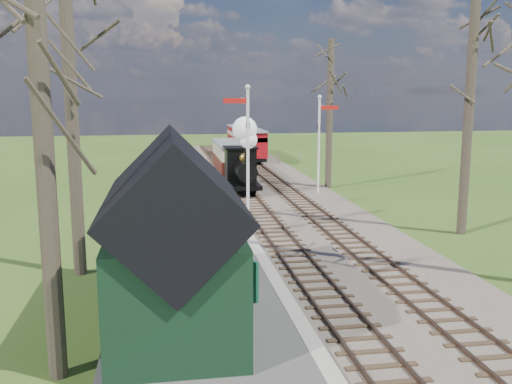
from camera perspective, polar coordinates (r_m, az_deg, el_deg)
distant_hills at (r=77.51m, az=-4.48°, el=-6.56°), size 114.40×48.00×22.02m
ballast_bed at (r=32.73m, az=1.13°, el=-0.28°), size 8.00×60.00×0.10m
track_near at (r=32.51m, az=-1.13°, el=-0.26°), size 1.60×60.00×0.15m
track_far at (r=32.97m, az=3.35°, el=-0.13°), size 1.60×60.00×0.15m
platform at (r=24.40m, az=-6.65°, el=-3.82°), size 5.00×44.00×0.20m
coping_strip at (r=24.60m, az=-1.28°, el=-3.63°), size 0.40×44.00×0.21m
station_shed at (r=14.15m, az=-8.20°, el=-5.02°), size 3.25×6.30×4.78m
semaphore_near at (r=26.04m, az=-0.98°, el=4.99°), size 1.22×0.24×6.22m
semaphore_far at (r=32.98m, az=6.43°, el=5.52°), size 1.22×0.24×5.72m
bare_trees at (r=20.62m, az=7.24°, el=7.99°), size 15.51×22.39×12.00m
fence_line at (r=46.23m, az=-3.20°, el=3.36°), size 12.60×0.08×1.00m
locomotive at (r=32.86m, az=-1.32°, el=3.22°), size 1.74×4.06×4.35m
coach at (r=38.89m, az=-2.52°, el=3.48°), size 2.03×6.97×2.14m
red_carriage_a at (r=47.39m, az=-0.56°, el=4.74°), size 2.12×5.26×2.23m
red_carriage_b at (r=52.81m, az=-1.46°, el=5.29°), size 2.12×5.26×2.23m
sign_board at (r=15.99m, az=-0.61°, el=-8.71°), size 0.39×0.76×1.16m
bench at (r=15.96m, az=-3.87°, el=-9.49°), size 0.62×1.50×0.83m
person at (r=13.17m, az=-3.12°, el=-12.25°), size 0.53×0.62×1.46m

